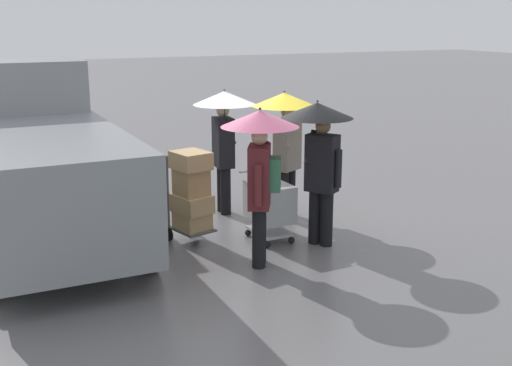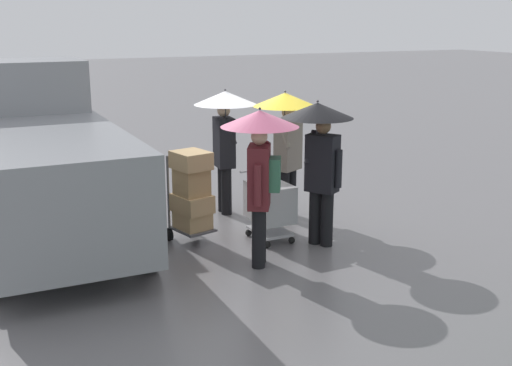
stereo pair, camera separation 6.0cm
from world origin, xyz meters
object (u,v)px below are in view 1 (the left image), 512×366
(pedestrian_pink_side, at_px, (224,123))
(pedestrian_black_side, at_px, (320,140))
(shopping_cart_vendor, at_px, (269,204))
(pedestrian_white_side, at_px, (286,125))
(pedestrian_far_side, at_px, (260,151))
(cargo_van_parked_right, at_px, (44,163))
(hand_dolly_boxes, at_px, (191,192))

(pedestrian_pink_side, height_order, pedestrian_black_side, same)
(shopping_cart_vendor, distance_m, pedestrian_white_side, 1.55)
(pedestrian_black_side, bearing_deg, pedestrian_pink_side, -71.79)
(shopping_cart_vendor, distance_m, pedestrian_far_side, 1.40)
(cargo_van_parked_right, height_order, shopping_cart_vendor, cargo_van_parked_right)
(pedestrian_pink_side, distance_m, pedestrian_black_side, 2.10)
(pedestrian_black_side, bearing_deg, cargo_van_parked_right, -28.52)
(cargo_van_parked_right, distance_m, pedestrian_black_side, 4.10)
(hand_dolly_boxes, bearing_deg, pedestrian_far_side, 114.88)
(cargo_van_parked_right, xyz_separation_m, pedestrian_black_side, (-3.58, 1.95, 0.39))
(cargo_van_parked_right, bearing_deg, pedestrian_black_side, 151.48)
(pedestrian_white_side, bearing_deg, cargo_van_parked_right, -8.90)
(cargo_van_parked_right, relative_size, pedestrian_black_side, 2.49)
(hand_dolly_boxes, xyz_separation_m, pedestrian_white_side, (-1.84, -0.52, 0.80))
(pedestrian_white_side, relative_size, pedestrian_far_side, 1.00)
(cargo_van_parked_right, height_order, pedestrian_pink_side, cargo_van_parked_right)
(shopping_cart_vendor, relative_size, pedestrian_pink_side, 0.49)
(shopping_cart_vendor, xyz_separation_m, pedestrian_far_side, (0.55, 0.81, 1.00))
(cargo_van_parked_right, height_order, pedestrian_black_side, cargo_van_parked_right)
(pedestrian_pink_side, xyz_separation_m, pedestrian_white_side, (-0.82, 0.64, 0.00))
(cargo_van_parked_right, bearing_deg, pedestrian_pink_side, -179.02)
(pedestrian_far_side, bearing_deg, pedestrian_black_side, -162.43)
(pedestrian_black_side, height_order, pedestrian_white_side, same)
(shopping_cart_vendor, bearing_deg, pedestrian_pink_side, -86.91)
(shopping_cart_vendor, relative_size, pedestrian_white_side, 0.49)
(hand_dolly_boxes, height_order, pedestrian_pink_side, pedestrian_pink_side)
(pedestrian_pink_side, bearing_deg, pedestrian_black_side, 108.21)
(shopping_cart_vendor, height_order, pedestrian_white_side, pedestrian_white_side)
(cargo_van_parked_right, xyz_separation_m, pedestrian_far_side, (-2.46, 2.30, 0.39))
(hand_dolly_boxes, height_order, pedestrian_white_side, pedestrian_white_side)
(pedestrian_pink_side, xyz_separation_m, pedestrian_black_side, (-0.66, 2.00, -0.01))
(shopping_cart_vendor, bearing_deg, pedestrian_far_side, 56.01)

